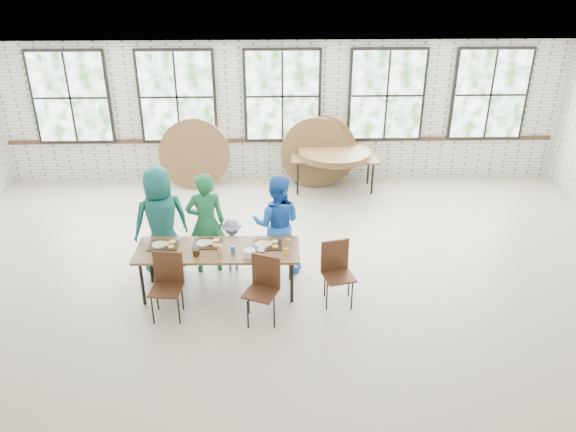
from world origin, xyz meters
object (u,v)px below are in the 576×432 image
dining_table (218,252)px  chair_near_left (167,279)px  storage_table (334,159)px  chair_near_right (264,283)px

dining_table → chair_near_left: 0.85m
chair_near_left → storage_table: 5.20m
dining_table → storage_table: size_ratio=1.32×
dining_table → chair_near_left: chair_near_left is taller
chair_near_left → dining_table: bearing=45.1°
dining_table → storage_table: 4.42m
chair_near_left → storage_table: (2.78, 4.39, 0.13)m
storage_table → chair_near_left: bearing=-119.4°
chair_near_left → chair_near_right: (1.34, -0.13, 0.00)m
chair_near_left → chair_near_right: 1.35m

